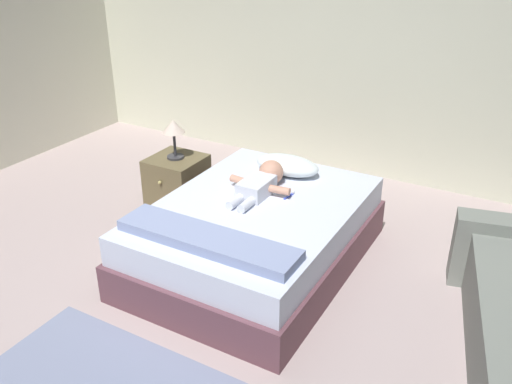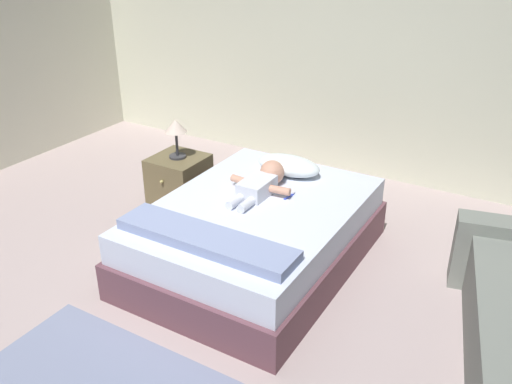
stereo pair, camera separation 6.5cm
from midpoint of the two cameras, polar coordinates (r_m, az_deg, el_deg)
The scene contains 9 objects.
ground_plane at distance 3.64m, azimuth -10.74°, elevation -13.46°, with size 8.00×8.00×0.00m, color #B7A1A0.
wall_behind_bed at distance 5.48m, azimuth 9.48°, elevation 16.02°, with size 8.00×0.12×2.72m, color beige.
bed at distance 4.02m, azimuth 0.47°, elevation -4.52°, with size 1.36×1.87×0.49m.
pillow at distance 4.36m, azimuth 3.86°, elevation 2.80°, with size 0.53×0.29×0.15m.
baby at distance 4.06m, azimuth 1.12°, elevation 1.04°, with size 0.50×0.63×0.19m.
toothbrush at distance 4.01m, azimuth 4.04°, elevation -0.39°, with size 0.03×0.13×0.02m.
nightstand at distance 4.84m, azimuth -7.63°, elevation 0.90°, with size 0.44×0.47×0.50m.
lamp at distance 4.65m, azimuth -8.00°, elevation 6.53°, with size 0.19×0.19×0.34m.
blanket at distance 3.42m, azimuth -4.77°, elevation -4.94°, with size 1.22×0.28×0.07m.
Camera 2 is at (1.99, -2.01, 2.29)m, focal length 38.20 mm.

